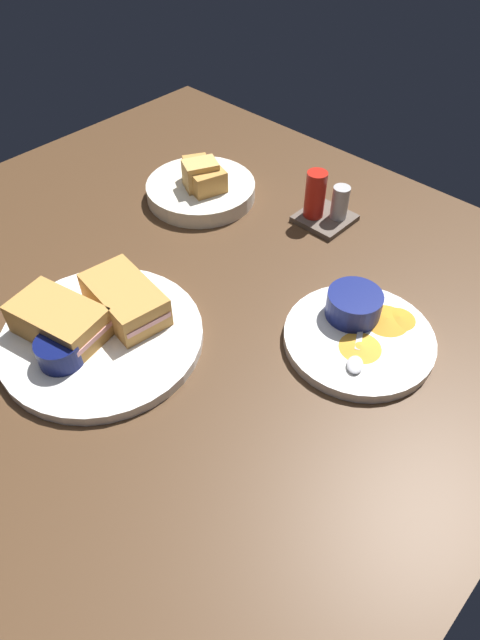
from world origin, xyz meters
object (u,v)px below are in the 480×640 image
at_px(sandwich_half_far, 59,320).
at_px(ramekin_dark_sauce, 60,350).
at_px(sandwich_half_near, 125,299).
at_px(spoon_by_gravy_ramekin, 356,358).
at_px(bread_basket_rear, 201,187).
at_px(condiment_caddy, 324,204).
at_px(ramekin_light_gravy, 354,304).
at_px(plate_chips_companion, 359,339).
at_px(spoon_by_dark_ramekin, 85,332).
at_px(plate_sandwich_main, 102,337).

xyz_separation_m(sandwich_half_far, ramekin_dark_sauce, (0.04, -0.03, -0.00)).
relative_size(sandwich_half_near, spoon_by_gravy_ramekin, 1.50).
height_order(bread_basket_rear, condiment_caddy, condiment_caddy).
relative_size(sandwich_half_far, bread_basket_rear, 0.71).
relative_size(ramekin_light_gravy, spoon_by_gravy_ramekin, 0.84).
bearing_deg(ramekin_light_gravy, plate_chips_companion, -39.81).
distance_m(ramekin_dark_sauce, ramekin_light_gravy, 0.41).
bearing_deg(spoon_by_dark_ramekin, ramekin_dark_sauce, -71.65).
bearing_deg(plate_sandwich_main, bread_basket_rear, 114.77).
xyz_separation_m(spoon_by_dark_ramekin, bread_basket_rear, (-0.15, 0.37, 0.00)).
bearing_deg(ramekin_light_gravy, sandwich_half_far, -131.77).
bearing_deg(plate_sandwich_main, ramekin_light_gravy, 49.44).
xyz_separation_m(plate_chips_companion, bread_basket_rear, (-0.43, 0.10, 0.02)).
relative_size(plate_sandwich_main, ramekin_light_gravy, 3.60).
height_order(spoon_by_dark_ramekin, bread_basket_rear, bread_basket_rear).
bearing_deg(spoon_by_dark_ramekin, ramekin_light_gravy, 49.25).
bearing_deg(sandwich_half_near, plate_sandwich_main, -79.88).
relative_size(sandwich_half_near, ramekin_dark_sauce, 2.29).
relative_size(sandwich_half_far, ramekin_dark_sauce, 2.34).
bearing_deg(plate_chips_companion, sandwich_half_far, -137.47).
relative_size(plate_sandwich_main, bread_basket_rear, 1.40).
xyz_separation_m(plate_chips_companion, condiment_caddy, (-0.22, 0.20, 0.03)).
height_order(ramekin_dark_sauce, bread_basket_rear, bread_basket_rear).
distance_m(ramekin_dark_sauce, plate_chips_companion, 0.41).
xyz_separation_m(ramekin_dark_sauce, spoon_by_dark_ramekin, (-0.02, 0.05, -0.02)).
bearing_deg(ramekin_light_gravy, condiment_caddy, 136.73).
bearing_deg(ramekin_light_gravy, ramekin_dark_sauce, -124.58).
height_order(sandwich_half_near, spoon_by_gravy_ramekin, sandwich_half_near).
distance_m(plate_sandwich_main, bread_basket_rear, 0.39).
bearing_deg(sandwich_half_near, spoon_by_gravy_ramekin, 27.22).
height_order(sandwich_half_near, bread_basket_rear, bread_basket_rear).
relative_size(spoon_by_dark_ramekin, bread_basket_rear, 0.48).
xyz_separation_m(sandwich_half_far, spoon_by_dark_ramekin, (0.03, 0.02, -0.02)).
height_order(plate_sandwich_main, spoon_by_gravy_ramekin, spoon_by_gravy_ramekin).
distance_m(sandwich_half_near, spoon_by_dark_ramekin, 0.07).
bearing_deg(condiment_caddy, bread_basket_rear, -154.78).
relative_size(ramekin_dark_sauce, spoon_by_gravy_ramekin, 0.66).
bearing_deg(plate_chips_companion, bread_basket_rear, 166.43).
bearing_deg(bread_basket_rear, sandwich_half_far, -72.68).
xyz_separation_m(plate_sandwich_main, sandwich_half_near, (-0.01, 0.05, 0.03)).
bearing_deg(condiment_caddy, spoon_by_gravy_ramekin, -45.33).
relative_size(sandwich_half_far, plate_chips_companion, 0.68).
xyz_separation_m(plate_sandwich_main, bread_basket_rear, (-0.16, 0.35, 0.02)).
relative_size(sandwich_half_far, spoon_by_gravy_ramekin, 1.54).
height_order(spoon_by_dark_ramekin, plate_chips_companion, spoon_by_dark_ramekin).
height_order(sandwich_half_far, spoon_by_dark_ramekin, sandwich_half_far).
height_order(spoon_by_dark_ramekin, ramekin_light_gravy, ramekin_light_gravy).
bearing_deg(sandwich_half_near, plate_chips_companion, 35.11).
xyz_separation_m(sandwich_half_near, sandwich_half_far, (-0.03, -0.09, 0.00)).
height_order(ramekin_dark_sauce, spoon_by_dark_ramekin, ramekin_dark_sauce).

